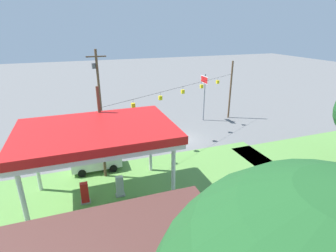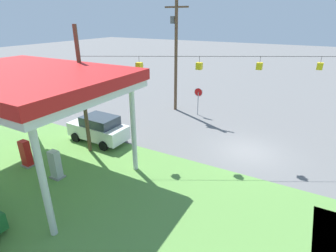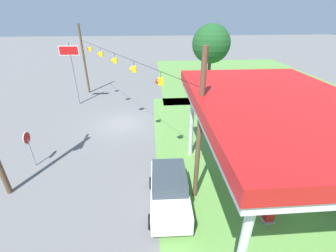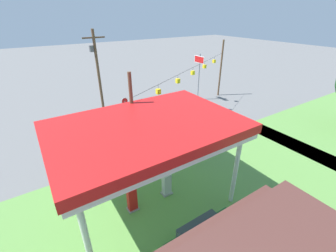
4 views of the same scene
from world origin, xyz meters
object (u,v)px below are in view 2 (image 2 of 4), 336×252
Objects in this scene: stop_sign_roadside at (198,95)px; fuel_pump_near at (56,166)px; fuel_pump_far at (26,155)px; car_at_pumps_front at (99,128)px; gas_station_canopy at (23,81)px; utility_pole_main at (176,51)px.

fuel_pump_near is at bearing -101.64° from stop_sign_roadside.
fuel_pump_near is at bearing 180.00° from fuel_pump_far.
fuel_pump_far is 4.86m from car_at_pumps_front.
car_at_pumps_front is at bearing -90.85° from gas_station_canopy.
fuel_pump_far is 14.59m from utility_pole_main.
stop_sign_roadside is (-3.92, -8.54, 0.83)m from car_at_pumps_front.
stop_sign_roadside is (-3.99, -13.21, -3.48)m from gas_station_canopy.
utility_pole_main is (-1.50, -13.54, 0.19)m from gas_station_canopy.
gas_station_canopy is at bearing 83.69° from utility_pole_main.
fuel_pump_near is at bearing 105.63° from car_at_pumps_front.
utility_pole_main is at bearing -96.31° from gas_station_canopy.
fuel_pump_near is 0.17× the size of utility_pole_main.
stop_sign_roadside is at bearing -111.71° from fuel_pump_far.
utility_pole_main reaches higher than fuel_pump_far.
fuel_pump_near is 2.54m from fuel_pump_far.
fuel_pump_near is 14.33m from utility_pole_main.
fuel_pump_far is 0.66× the size of stop_sign_roadside.
fuel_pump_near is at bearing 89.04° from utility_pole_main.
fuel_pump_near is 0.66× the size of stop_sign_roadside.
utility_pole_main is at bearing 172.58° from stop_sign_roadside.
fuel_pump_near is 4.82m from car_at_pumps_front.
gas_station_canopy is 6.27× the size of fuel_pump_far.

